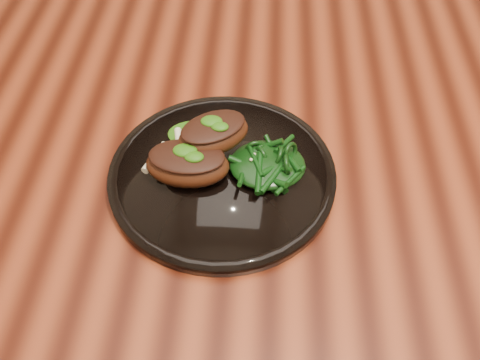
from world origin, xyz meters
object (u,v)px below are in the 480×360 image
desk (412,178)px  lamb_chop_front (187,163)px  plate (222,175)px  greens_heap (267,161)px

desk → lamb_chop_front: size_ratio=13.47×
desk → plate: size_ratio=5.20×
greens_heap → desk: bearing=20.1°
plate → desk: bearing=17.2°
greens_heap → lamb_chop_front: bearing=-171.2°
lamb_chop_front → desk: bearing=16.7°
desk → plate: bearing=-162.8°
desk → plate: plate is taller
plate → greens_heap: 0.07m
plate → greens_heap: (0.06, 0.01, 0.02)m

